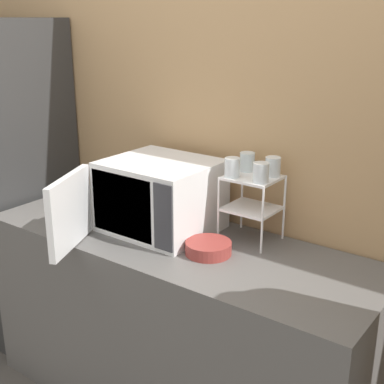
% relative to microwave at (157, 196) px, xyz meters
% --- Properties ---
extents(wall_back, '(8.00, 0.06, 2.60)m').
position_rel_microwave_xyz_m(wall_back, '(0.15, 0.33, 0.23)').
color(wall_back, tan).
rests_on(wall_back, ground_plane).
extents(counter, '(1.92, 0.67, 0.91)m').
position_rel_microwave_xyz_m(counter, '(0.15, -0.04, -0.62)').
color(counter, '#595654').
rests_on(counter, ground_plane).
extents(microwave, '(0.52, 0.80, 0.34)m').
position_rel_microwave_xyz_m(microwave, '(0.00, 0.00, 0.00)').
color(microwave, silver).
rests_on(microwave, counter).
extents(dish_rack, '(0.23, 0.21, 0.30)m').
position_rel_microwave_xyz_m(dish_rack, '(0.42, 0.16, 0.05)').
color(dish_rack, white).
rests_on(dish_rack, counter).
extents(glass_front_left, '(0.07, 0.07, 0.09)m').
position_rel_microwave_xyz_m(glass_front_left, '(0.35, 0.10, 0.18)').
color(glass_front_left, silver).
rests_on(glass_front_left, dish_rack).
extents(glass_back_right, '(0.07, 0.07, 0.09)m').
position_rel_microwave_xyz_m(glass_back_right, '(0.49, 0.22, 0.18)').
color(glass_back_right, silver).
rests_on(glass_back_right, dish_rack).
extents(glass_front_right, '(0.07, 0.07, 0.09)m').
position_rel_microwave_xyz_m(glass_front_right, '(0.49, 0.11, 0.18)').
color(glass_front_right, silver).
rests_on(glass_front_right, dish_rack).
extents(glass_back_left, '(0.07, 0.07, 0.09)m').
position_rel_microwave_xyz_m(glass_back_left, '(0.35, 0.22, 0.18)').
color(glass_back_left, silver).
rests_on(glass_back_left, dish_rack).
extents(bowl, '(0.20, 0.20, 0.06)m').
position_rel_microwave_xyz_m(bowl, '(0.35, -0.08, -0.14)').
color(bowl, maroon).
rests_on(bowl, counter).
extents(refrigerator, '(0.74, 0.65, 1.87)m').
position_rel_microwave_xyz_m(refrigerator, '(-1.23, -0.02, -0.14)').
color(refrigerator, '#2D2D2D').
rests_on(refrigerator, ground_plane).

